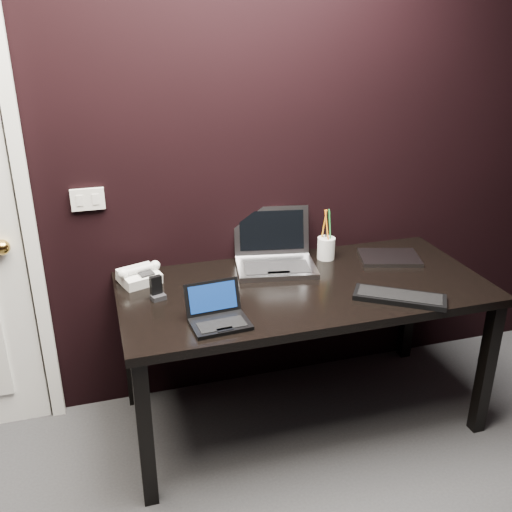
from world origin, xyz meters
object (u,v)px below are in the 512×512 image
object	(u,v)px
ext_keyboard	(400,297)
silver_laptop	(275,257)
closed_laptop	(389,258)
pen_cup	(326,247)
mobile_phone	(157,290)
desk	(304,300)
netbook	(218,316)
desk_phone	(139,275)

from	to	relation	value
ext_keyboard	silver_laptop	bearing A→B (deg)	129.30
closed_laptop	pen_cup	xyz separation A→B (m)	(-0.31, 0.11, 0.05)
mobile_phone	ext_keyboard	bearing A→B (deg)	-17.09
desk	pen_cup	world-z (taller)	pen_cup
closed_laptop	pen_cup	distance (m)	0.33
desk	netbook	distance (m)	0.53
silver_laptop	pen_cup	world-z (taller)	same
ext_keyboard	mobile_phone	size ratio (longest dim) A/B	3.79
mobile_phone	silver_laptop	bearing A→B (deg)	17.32
netbook	ext_keyboard	world-z (taller)	netbook
closed_laptop	netbook	bearing A→B (deg)	-158.59
desk	mobile_phone	xyz separation A→B (m)	(-0.67, 0.05, 0.12)
pen_cup	ext_keyboard	bearing A→B (deg)	-76.03
desk_phone	netbook	bearing A→B (deg)	-60.57
desk	closed_laptop	world-z (taller)	closed_laptop
netbook	silver_laptop	world-z (taller)	silver_laptop
netbook	pen_cup	bearing A→B (deg)	35.97
ext_keyboard	pen_cup	world-z (taller)	pen_cup
netbook	desk_phone	world-z (taller)	netbook
ext_keyboard	mobile_phone	bearing A→B (deg)	162.91
ext_keyboard	closed_laptop	distance (m)	0.45
closed_laptop	desk_phone	bearing A→B (deg)	176.15
desk	pen_cup	distance (m)	0.37
netbook	closed_laptop	size ratio (longest dim) A/B	0.72
silver_laptop	mobile_phone	xyz separation A→B (m)	(-0.61, -0.19, -0.01)
silver_laptop	ext_keyboard	world-z (taller)	silver_laptop
ext_keyboard	pen_cup	bearing A→B (deg)	103.97
desk	pen_cup	xyz separation A→B (m)	(0.22, 0.26, 0.14)
desk	desk_phone	size ratio (longest dim) A/B	7.91
mobile_phone	pen_cup	xyz separation A→B (m)	(0.89, 0.21, 0.02)
desk_phone	pen_cup	distance (m)	0.95
silver_laptop	pen_cup	size ratio (longest dim) A/B	1.65
netbook	mobile_phone	size ratio (longest dim) A/B	2.31
closed_laptop	mobile_phone	xyz separation A→B (m)	(-1.20, -0.10, 0.03)
desk_phone	desk	bearing A→B (deg)	-18.27
ext_keyboard	desk_phone	distance (m)	1.19
silver_laptop	ext_keyboard	distance (m)	0.65
silver_laptop	netbook	bearing A→B (deg)	-129.96
desk	silver_laptop	bearing A→B (deg)	104.68
desk	netbook	xyz separation A→B (m)	(-0.46, -0.23, 0.11)
closed_laptop	mobile_phone	bearing A→B (deg)	-175.16
ext_keyboard	pen_cup	xyz separation A→B (m)	(-0.13, 0.52, 0.05)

